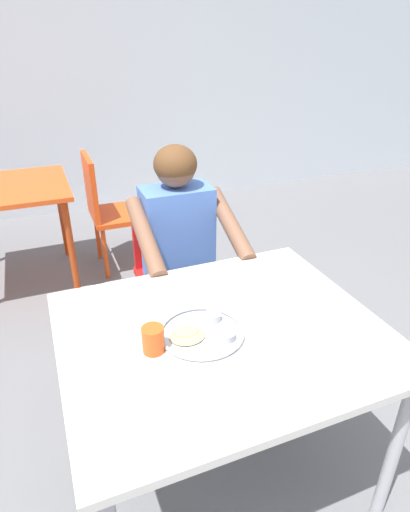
{
  "coord_description": "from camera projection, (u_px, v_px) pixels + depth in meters",
  "views": [
    {
      "loc": [
        -0.44,
        -0.98,
        1.63
      ],
      "look_at": [
        0.08,
        0.32,
        0.89
      ],
      "focal_mm": 30.07,
      "sensor_mm": 36.0,
      "label": 1
    }
  ],
  "objects": [
    {
      "name": "chair_foreground",
      "position": [
        171.0,
        263.0,
        2.37
      ],
      "size": [
        0.39,
        0.41,
        0.85
      ],
      "color": "red",
      "rests_on": "ground"
    },
    {
      "name": "table_foreground",
      "position": [
        222.0,
        346.0,
        1.48
      ],
      "size": [
        1.07,
        0.9,
        0.74
      ],
      "color": "silver",
      "rests_on": "ground"
    },
    {
      "name": "ground_plane",
      "position": [
        216.0,
        494.0,
        1.72
      ],
      "size": [
        12.0,
        12.0,
        0.05
      ],
      "primitive_type": "cube",
      "color": "slate"
    },
    {
      "name": "diner_foreground",
      "position": [
        184.0,
        246.0,
        2.09
      ],
      "size": [
        0.49,
        0.55,
        1.17
      ],
      "color": "#363636",
      "rests_on": "ground"
    },
    {
      "name": "drinking_cup",
      "position": [
        153.0,
        339.0,
        1.33
      ],
      "size": [
        0.07,
        0.07,
        0.09
      ],
      "color": "#D84C19",
      "rests_on": "table_foreground"
    },
    {
      "name": "thali_tray",
      "position": [
        202.0,
        332.0,
        1.41
      ],
      "size": [
        0.28,
        0.28,
        0.03
      ],
      "color": "#B7BABF",
      "rests_on": "table_foreground"
    },
    {
      "name": "back_wall",
      "position": [
        64.0,
        21.0,
        3.69
      ],
      "size": [
        12.0,
        0.12,
        3.4
      ],
      "primitive_type": "cube",
      "color": "silver",
      "rests_on": "ground"
    },
    {
      "name": "chair_red_right",
      "position": [
        109.0,
        206.0,
        3.13
      ],
      "size": [
        0.44,
        0.43,
        0.87
      ],
      "color": "#DB4717",
      "rests_on": "ground"
    },
    {
      "name": "table_background_red",
      "position": [
        7.0,
        200.0,
        2.86
      ],
      "size": [
        0.8,
        0.77,
        0.73
      ],
      "color": "#E04C19",
      "rests_on": "ground"
    }
  ]
}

